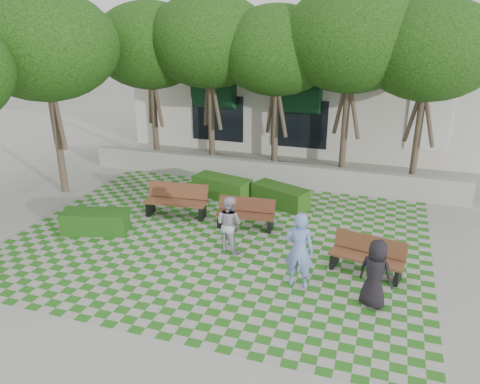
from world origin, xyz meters
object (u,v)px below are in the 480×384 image
(hedge_midright, at_px, (280,196))
(person_white, at_px, (229,224))
(bench_east, at_px, (367,257))
(person_dark, at_px, (375,274))
(bench_mid, at_px, (246,214))
(hedge_midleft, at_px, (222,187))
(hedge_west, at_px, (95,222))
(bench_west, at_px, (177,201))
(person_blue, at_px, (299,250))

(hedge_midright, relative_size, person_white, 1.23)
(person_white, bearing_deg, bench_east, -163.45)
(person_white, bearing_deg, person_dark, 177.05)
(hedge_midright, distance_m, person_white, 3.77)
(bench_mid, relative_size, person_white, 1.11)
(hedge_midright, xyz_separation_m, person_white, (-0.59, -3.69, 0.47))
(bench_east, height_order, hedge_midleft, bench_east)
(bench_east, distance_m, bench_mid, 4.16)
(hedge_west, distance_m, person_white, 4.33)
(hedge_west, bearing_deg, hedge_midright, 38.21)
(bench_west, height_order, hedge_midleft, bench_west)
(hedge_midright, bearing_deg, bench_mid, -106.35)
(bench_east, bearing_deg, hedge_west, -167.34)
(hedge_midright, distance_m, person_blue, 5.21)
(bench_mid, bearing_deg, hedge_midright, 68.87)
(bench_west, bearing_deg, hedge_midleft, 61.93)
(bench_east, xyz_separation_m, person_dark, (0.25, -1.44, 0.36))
(hedge_midright, bearing_deg, hedge_midleft, 176.22)
(bench_east, bearing_deg, person_blue, -131.66)
(hedge_midleft, distance_m, person_dark, 7.81)
(person_white, bearing_deg, person_blue, 168.85)
(hedge_west, relative_size, person_blue, 1.00)
(hedge_midleft, bearing_deg, person_dark, -43.26)
(person_white, bearing_deg, bench_west, -18.32)
(bench_mid, distance_m, bench_west, 2.47)
(person_blue, bearing_deg, person_dark, 170.80)
(hedge_midright, bearing_deg, bench_west, -148.13)
(bench_west, xyz_separation_m, person_blue, (4.70, -3.00, 0.46))
(bench_mid, bearing_deg, hedge_midleft, 121.29)
(hedge_west, xyz_separation_m, person_blue, (6.53, -1.06, 0.64))
(bench_west, bearing_deg, person_white, -41.75)
(bench_east, xyz_separation_m, hedge_midright, (-3.20, 3.75, -0.12))
(hedge_midleft, xyz_separation_m, person_blue, (3.87, -5.06, 0.61))
(hedge_midleft, height_order, hedge_west, hedge_midleft)
(bench_west, xyz_separation_m, person_dark, (6.52, -3.29, 0.31))
(hedge_midright, bearing_deg, hedge_west, -141.79)
(bench_east, height_order, person_dark, person_dark)
(person_blue, bearing_deg, hedge_midright, -71.76)
(bench_east, xyz_separation_m, bench_west, (-6.27, 1.85, 0.05))
(bench_east, distance_m, hedge_west, 8.10)
(hedge_midright, bearing_deg, person_dark, -56.46)
(hedge_west, xyz_separation_m, person_dark, (8.34, -1.34, 0.48))
(hedge_midleft, distance_m, person_white, 4.20)
(hedge_west, relative_size, person_white, 1.19)
(hedge_midleft, bearing_deg, hedge_midright, -3.78)
(bench_mid, relative_size, hedge_midleft, 0.86)
(bench_mid, bearing_deg, bench_east, -28.49)
(person_dark, bearing_deg, hedge_midleft, -21.55)
(hedge_west, distance_m, person_dark, 8.46)
(bench_east, distance_m, person_dark, 1.51)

